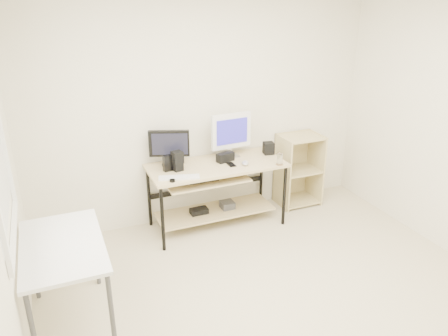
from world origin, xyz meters
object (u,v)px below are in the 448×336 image
desk (214,182)px  shelf_unit (297,169)px  black_monitor (169,146)px  white_imac (231,132)px  audio_controller (167,163)px  side_table (63,253)px

desk → shelf_unit: size_ratio=1.67×
desk → black_monitor: black_monitor is taller
white_imac → audio_controller: 0.82m
white_imac → shelf_unit: bearing=-3.0°
desk → side_table: size_ratio=1.50×
white_imac → audio_controller: white_imac is taller
shelf_unit → black_monitor: (-1.63, 0.00, 0.53)m
black_monitor → audio_controller: bearing=-95.5°
shelf_unit → white_imac: bearing=-179.5°
audio_controller → black_monitor: bearing=53.9°
black_monitor → side_table: bearing=-114.5°
desk → audio_controller: 0.60m
black_monitor → desk: bearing=0.4°
white_imac → black_monitor: bearing=175.8°
shelf_unit → white_imac: size_ratio=1.77×
black_monitor → audio_controller: size_ratio=2.41×
white_imac → side_table: bearing=-151.3°
desk → black_monitor: bearing=160.4°
shelf_unit → audio_controller: (-1.70, -0.14, 0.39)m
desk → shelf_unit: 1.19m
shelf_unit → white_imac: white_imac is taller
shelf_unit → white_imac: (-0.91, -0.01, 0.59)m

